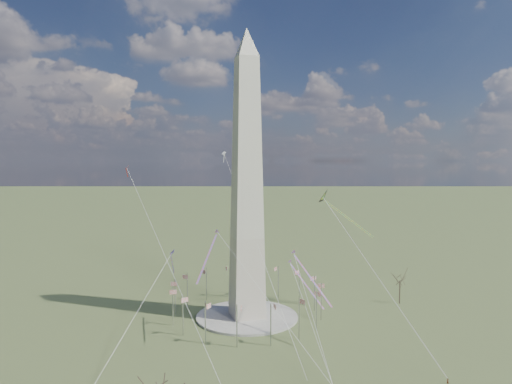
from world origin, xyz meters
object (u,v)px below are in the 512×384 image
object	(u,v)px
washington_monument	(247,183)
kite_delta_black	(326,200)
tree_near	(400,279)
person_east	(448,381)

from	to	relation	value
washington_monument	kite_delta_black	world-z (taller)	washington_monument
washington_monument	tree_near	bearing A→B (deg)	-1.79
tree_near	kite_delta_black	size ratio (longest dim) A/B	0.70
person_east	kite_delta_black	xyz separation A→B (m)	(-1.30, 67.26, 39.91)
washington_monument	person_east	distance (m)	84.62
tree_near	kite_delta_black	xyz separation A→B (m)	(-28.20, 7.91, 31.04)
washington_monument	person_east	size ratio (longest dim) A/B	62.45
tree_near	person_east	world-z (taller)	tree_near
person_east	kite_delta_black	size ratio (longest dim) A/B	0.08
tree_near	person_east	bearing A→B (deg)	-114.38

